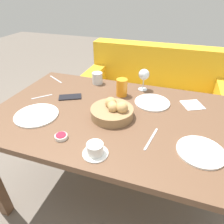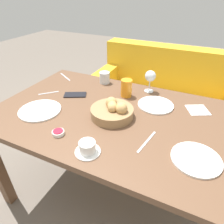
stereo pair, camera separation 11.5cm
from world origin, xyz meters
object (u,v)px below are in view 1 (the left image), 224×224
object	(u,v)px
couch	(152,102)
plate_far_center	(152,102)
bread_basket	(113,111)
coffee_cup	(95,149)
wine_glass	(144,75)
napkin	(192,105)
plate_near_left	(37,115)
spoon_coffee	(42,97)
cell_phone	(70,97)
plate_near_right	(201,151)
water_tumbler	(97,78)
juice_glass	(122,87)
jam_bowl_berry	(61,137)
fork_silver	(56,79)
knife_silver	(151,139)

from	to	relation	value
couch	plate_far_center	size ratio (longest dim) A/B	6.37
bread_basket	coffee_cup	xyz separation A→B (m)	(0.02, -0.31, -0.01)
bread_basket	wine_glass	world-z (taller)	wine_glass
plate_far_center	wine_glass	world-z (taller)	wine_glass
wine_glass	napkin	size ratio (longest dim) A/B	0.97
plate_near_left	spoon_coffee	bearing A→B (deg)	117.88
plate_near_left	napkin	bearing A→B (deg)	25.69
cell_phone	plate_near_right	bearing A→B (deg)	-18.74
water_tumbler	juice_glass	bearing A→B (deg)	-29.23
bread_basket	jam_bowl_berry	world-z (taller)	bread_basket
fork_silver	knife_silver	bearing A→B (deg)	-30.07
wine_glass	cell_phone	size ratio (longest dim) A/B	0.93
juice_glass	spoon_coffee	bearing A→B (deg)	-158.98
cell_phone	plate_far_center	bearing A→B (deg)	10.55
coffee_cup	plate_near_left	bearing A→B (deg)	157.90
bread_basket	juice_glass	xyz separation A→B (m)	(-0.02, 0.27, 0.02)
plate_near_right	plate_far_center	bearing A→B (deg)	126.49
plate_far_center	knife_silver	bearing A→B (deg)	-81.92
coffee_cup	spoon_coffee	bearing A→B (deg)	144.94
couch	plate_near_left	world-z (taller)	couch
bread_basket	plate_near_left	bearing A→B (deg)	-162.40
couch	spoon_coffee	xyz separation A→B (m)	(-0.66, -0.94, 0.43)
plate_near_right	bread_basket	bearing A→B (deg)	162.25
water_tumbler	napkin	xyz separation A→B (m)	(0.70, -0.12, -0.04)
jam_bowl_berry	cell_phone	distance (m)	0.43
bread_basket	plate_far_center	distance (m)	0.30
wine_glass	coffee_cup	distance (m)	0.73
water_tumbler	fork_silver	bearing A→B (deg)	-173.97
plate_far_center	napkin	world-z (taller)	plate_far_center
wine_glass	knife_silver	world-z (taller)	wine_glass
plate_near_right	water_tumbler	bearing A→B (deg)	142.96
bread_basket	napkin	bearing A→B (deg)	32.55
knife_silver	plate_near_right	bearing A→B (deg)	-5.54
couch	napkin	world-z (taller)	couch
plate_near_left	knife_silver	xyz separation A→B (m)	(0.67, 0.00, -0.00)
spoon_coffee	napkin	xyz separation A→B (m)	(0.98, 0.21, 0.00)
juice_glass	jam_bowl_berry	distance (m)	0.56
plate_near_left	coffee_cup	distance (m)	0.48
plate_near_right	juice_glass	size ratio (longest dim) A/B	1.83
spoon_coffee	cell_phone	size ratio (longest dim) A/B	0.64
napkin	cell_phone	xyz separation A→B (m)	(-0.79, -0.16, 0.00)
plate_near_left	plate_near_right	bearing A→B (deg)	-1.12
coffee_cup	jam_bowl_berry	size ratio (longest dim) A/B	1.89
plate_near_left	fork_silver	bearing A→B (deg)	109.97
water_tumbler	wine_glass	world-z (taller)	wine_glass
plate_near_left	knife_silver	bearing A→B (deg)	0.40
wine_glass	spoon_coffee	distance (m)	0.72
bread_basket	plate_near_left	xyz separation A→B (m)	(-0.43, -0.13, -0.03)
plate_near_left	water_tumbler	world-z (taller)	water_tumbler
plate_far_center	coffee_cup	size ratio (longest dim) A/B	1.89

